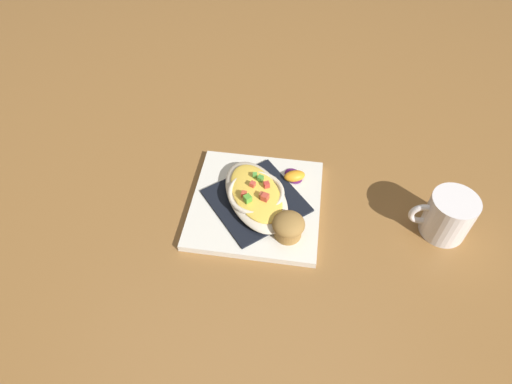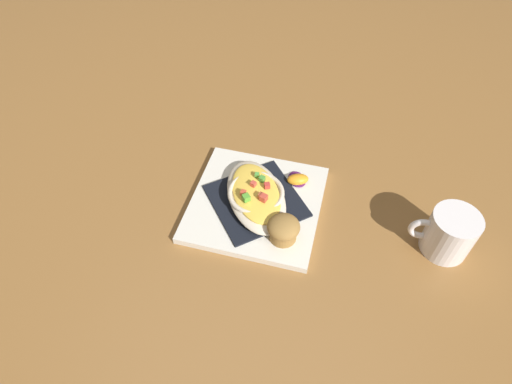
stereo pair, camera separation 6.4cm
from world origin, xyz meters
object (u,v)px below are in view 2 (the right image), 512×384
gratin_dish (256,195)px  muffin (283,229)px  square_plate (256,204)px  orange_garnish (298,179)px  coffee_mug (448,235)px

gratin_dish → muffin: muffin is taller
square_plate → gratin_dish: gratin_dish is taller
gratin_dish → orange_garnish: gratin_dish is taller
muffin → square_plate: bearing=-146.9°
gratin_dish → muffin: bearing=33.1°
orange_garnish → coffee_mug: size_ratio=0.47×
square_plate → orange_garnish: (-0.06, 0.09, 0.02)m
square_plate → coffee_mug: coffee_mug is taller
muffin → coffee_mug: coffee_mug is taller
square_plate → gratin_dish: bearing=14.7°
gratin_dish → coffee_mug: bearing=77.0°
orange_garnish → coffee_mug: 0.32m
muffin → coffee_mug: (-0.00, 0.31, 0.00)m
muffin → gratin_dish: bearing=-146.9°
coffee_mug → muffin: bearing=-89.6°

